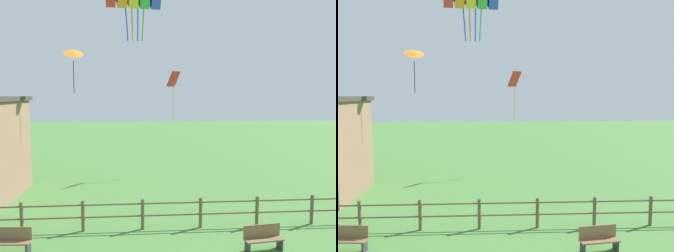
% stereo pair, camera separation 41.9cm
% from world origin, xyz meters
% --- Properties ---
extents(wooden_fence, '(21.94, 0.14, 1.28)m').
position_xyz_m(wooden_fence, '(0.00, 7.01, 0.73)').
color(wooden_fence, brown).
rests_on(wooden_fence, ground_plane).
extents(park_bench_near_fence, '(1.45, 0.57, 0.91)m').
position_xyz_m(park_bench_near_fence, '(3.08, 4.84, 0.47)').
color(park_bench_near_fence, brown).
rests_on(park_bench_near_fence, ground_plane).
extents(park_bench_by_building, '(1.43, 0.50, 0.91)m').
position_xyz_m(park_bench_by_building, '(-5.83, 5.31, 0.47)').
color(park_bench_by_building, brown).
rests_on(park_bench_by_building, ground_plane).
extents(kite_red_diamond, '(1.03, 1.01, 3.47)m').
position_xyz_m(kite_red_diamond, '(1.00, 16.86, 6.23)').
color(kite_red_diamond, red).
extents(kite_orange_delta, '(1.44, 1.36, 2.68)m').
position_xyz_m(kite_orange_delta, '(-5.24, 13.90, 7.95)').
color(kite_orange_delta, orange).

